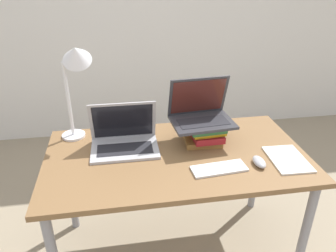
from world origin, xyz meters
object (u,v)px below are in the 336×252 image
Objects in this scene: laptop_left at (124,139)px; book_stack at (204,131)px; mouse at (259,162)px; desk_lamp at (75,66)px; laptop_on_books at (201,113)px; wireless_keyboard at (219,168)px; notepad at (287,159)px.

laptop_left is 1.57× the size of book_stack.
desk_lamp reaches higher than mouse.
laptop_on_books reaches higher than book_stack.
laptop_left is 0.56m from wireless_keyboard.
laptop_left is at bearing -179.82° from book_stack.
notepad is (0.42, -0.29, -0.17)m from laptop_on_books.
book_stack is 0.38m from mouse.
book_stack is (0.47, 0.00, 0.01)m from laptop_left.
laptop_left is 1.35× the size of notepad.
desk_lamp is at bearing 168.09° from book_stack.
laptop_on_books is 1.25× the size of wireless_keyboard.
book_stack reaches higher than mouse.
book_stack is 0.40× the size of desk_lamp.
mouse is at bearing -53.31° from book_stack.
desk_lamp is (-1.10, 0.43, 0.45)m from notepad.
mouse is at bearing -173.66° from notepad.
laptop_on_books is 3.25× the size of mouse.
wireless_keyboard is (0.00, -0.31, -0.06)m from book_stack.
book_stack is at bearing -11.91° from desk_lamp.
laptop_on_books is 0.54m from notepad.
laptop_left is 1.03× the size of laptop_on_books.
wireless_keyboard is 0.40m from notepad.
mouse is 0.17m from notepad.
notepad is at bearing -34.65° from laptop_on_books.
desk_lamp is (-0.71, 0.46, 0.45)m from wireless_keyboard.
laptop_left is 0.49m from desk_lamp.
notepad is at bearing 6.34° from mouse.
notepad is (0.40, -0.28, -0.06)m from book_stack.
notepad is (0.87, -0.28, -0.05)m from laptop_left.
notepad is at bearing 4.06° from wireless_keyboard.
laptop_left is at bearing -178.59° from laptop_on_books.
mouse is at bearing -51.49° from laptop_on_books.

